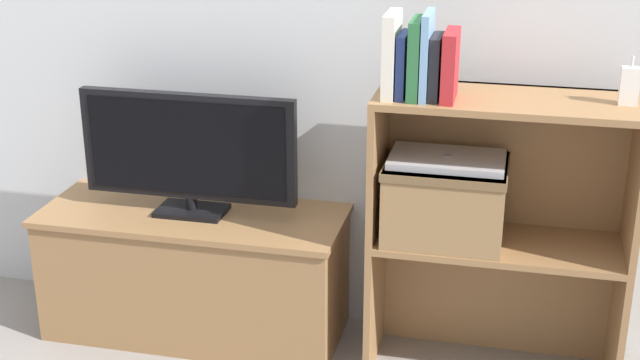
{
  "coord_description": "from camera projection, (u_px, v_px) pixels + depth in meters",
  "views": [
    {
      "loc": [
        0.57,
        -2.29,
        1.55
      ],
      "look_at": [
        0.0,
        0.16,
        0.59
      ],
      "focal_mm": 50.0,
      "sensor_mm": 36.0,
      "label": 1
    }
  ],
  "objects": [
    {
      "name": "book_forest",
      "position": [
        416.0,
        58.0,
        2.44
      ],
      "size": [
        0.03,
        0.15,
        0.22
      ],
      "color": "#286638",
      "rests_on": "bookshelf_upper_tier"
    },
    {
      "name": "book_crimson",
      "position": [
        450.0,
        65.0,
        2.42
      ],
      "size": [
        0.04,
        0.16,
        0.19
      ],
      "color": "#B22328",
      "rests_on": "bookshelf_upper_tier"
    },
    {
      "name": "book_skyblue",
      "position": [
        427.0,
        55.0,
        2.43
      ],
      "size": [
        0.02,
        0.15,
        0.24
      ],
      "color": "#709ECC",
      "rests_on": "bookshelf_upper_tier"
    },
    {
      "name": "tv",
      "position": [
        188.0,
        150.0,
        2.79
      ],
      "size": [
        0.7,
        0.14,
        0.4
      ],
      "color": "black",
      "rests_on": "tv_stand"
    },
    {
      "name": "baby_monitor",
      "position": [
        629.0,
        86.0,
        2.39
      ],
      "size": [
        0.05,
        0.03,
        0.13
      ],
      "color": "white",
      "rests_on": "bookshelf_upper_tier"
    },
    {
      "name": "bookshelf_upper_tier",
      "position": [
        506.0,
        146.0,
        2.58
      ],
      "size": [
        0.75,
        0.31,
        0.43
      ],
      "color": "olive",
      "rests_on": "bookshelf_lower_tier"
    },
    {
      "name": "storage_basket_left",
      "position": [
        445.0,
        197.0,
        2.6
      ],
      "size": [
        0.35,
        0.28,
        0.23
      ],
      "color": "#937047",
      "rests_on": "bookshelf_lower_tier"
    },
    {
      "name": "bookshelf_lower_tier",
      "position": [
        495.0,
        281.0,
        2.74
      ],
      "size": [
        0.75,
        0.31,
        0.45
      ],
      "color": "olive",
      "rests_on": "ground_plane"
    },
    {
      "name": "book_charcoal",
      "position": [
        436.0,
        67.0,
        2.44
      ],
      "size": [
        0.03,
        0.13,
        0.18
      ],
      "color": "#232328",
      "rests_on": "bookshelf_upper_tier"
    },
    {
      "name": "tv_stand",
      "position": [
        195.0,
        272.0,
        2.94
      ],
      "size": [
        0.99,
        0.39,
        0.43
      ],
      "color": "olive",
      "rests_on": "ground_plane"
    },
    {
      "name": "book_navy",
      "position": [
        403.0,
        65.0,
        2.45
      ],
      "size": [
        0.02,
        0.13,
        0.18
      ],
      "color": "navy",
      "rests_on": "bookshelf_upper_tier"
    },
    {
      "name": "book_ivory",
      "position": [
        392.0,
        55.0,
        2.45
      ],
      "size": [
        0.03,
        0.15,
        0.23
      ],
      "color": "silver",
      "rests_on": "bookshelf_upper_tier"
    },
    {
      "name": "laptop",
      "position": [
        447.0,
        159.0,
        2.56
      ],
      "size": [
        0.33,
        0.21,
        0.02
      ],
      "color": "#BCBCC1",
      "rests_on": "storage_basket_left"
    }
  ]
}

